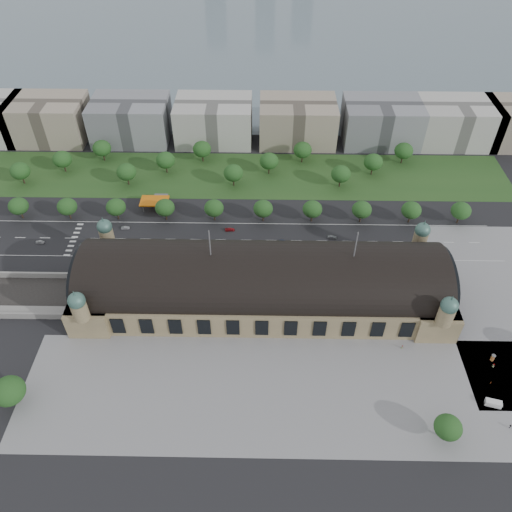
{
  "coord_description": "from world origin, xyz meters",
  "views": [
    {
      "loc": [
        -0.17,
        -140.63,
        155.47
      ],
      "look_at": [
        -2.76,
        11.92,
        14.0
      ],
      "focal_mm": 35.0,
      "sensor_mm": 36.0,
      "label": 1
    }
  ],
  "objects_px": {
    "parked_car_5": "(157,257)",
    "pedestrian_5": "(493,365)",
    "traffic_car_2": "(125,245)",
    "traffic_car_4": "(281,241)",
    "traffic_car_5": "(332,237)",
    "parked_car_4": "(173,258)",
    "bus_east": "(301,247)",
    "advertising_column": "(493,358)",
    "petrol_station": "(158,200)",
    "parked_car_0": "(95,256)",
    "bus_mid": "(270,254)",
    "traffic_car_0": "(40,242)",
    "bus_west": "(256,247)",
    "traffic_car_1": "(125,228)",
    "parked_car_3": "(183,263)",
    "parked_car_2": "(143,257)",
    "parked_car_6": "(173,257)",
    "traffic_car_3": "(230,229)",
    "van_east": "(492,403)",
    "pedestrian_1": "(491,383)",
    "parked_car_1": "(148,262)",
    "pedestrian_4": "(510,427)",
    "pedestrian_0": "(402,347)"
  },
  "relations": [
    {
      "from": "traffic_car_1",
      "to": "van_east",
      "type": "height_order",
      "value": "van_east"
    },
    {
      "from": "petrol_station",
      "to": "van_east",
      "type": "relative_size",
      "value": 2.43
    },
    {
      "from": "pedestrian_4",
      "to": "advertising_column",
      "type": "bearing_deg",
      "value": -131.66
    },
    {
      "from": "traffic_car_1",
      "to": "traffic_car_4",
      "type": "height_order",
      "value": "traffic_car_4"
    },
    {
      "from": "bus_east",
      "to": "advertising_column",
      "type": "relative_size",
      "value": 3.62
    },
    {
      "from": "traffic_car_1",
      "to": "advertising_column",
      "type": "distance_m",
      "value": 170.29
    },
    {
      "from": "parked_car_5",
      "to": "pedestrian_5",
      "type": "bearing_deg",
      "value": 36.85
    },
    {
      "from": "traffic_car_1",
      "to": "pedestrian_4",
      "type": "height_order",
      "value": "pedestrian_4"
    },
    {
      "from": "traffic_car_4",
      "to": "parked_car_6",
      "type": "bearing_deg",
      "value": -77.3
    },
    {
      "from": "traffic_car_2",
      "to": "traffic_car_4",
      "type": "xyz_separation_m",
      "value": [
        73.02,
        3.69,
        0.06
      ]
    },
    {
      "from": "traffic_car_0",
      "to": "bus_west",
      "type": "relative_size",
      "value": 0.33
    },
    {
      "from": "traffic_car_5",
      "to": "traffic_car_2",
      "type": "bearing_deg",
      "value": 100.87
    },
    {
      "from": "van_east",
      "to": "traffic_car_4",
      "type": "bearing_deg",
      "value": 144.61
    },
    {
      "from": "parked_car_4",
      "to": "bus_mid",
      "type": "height_order",
      "value": "bus_mid"
    },
    {
      "from": "parked_car_4",
      "to": "advertising_column",
      "type": "xyz_separation_m",
      "value": [
        126.86,
        -53.18,
        0.78
      ]
    },
    {
      "from": "parked_car_6",
      "to": "traffic_car_3",
      "type": "bearing_deg",
      "value": 107.42
    },
    {
      "from": "petrol_station",
      "to": "parked_car_3",
      "type": "xyz_separation_m",
      "value": [
        18.32,
        -44.28,
        -2.19
      ]
    },
    {
      "from": "bus_mid",
      "to": "traffic_car_3",
      "type": "bearing_deg",
      "value": 50.51
    },
    {
      "from": "traffic_car_2",
      "to": "bus_west",
      "type": "distance_m",
      "value": 61.48
    },
    {
      "from": "petrol_station",
      "to": "parked_car_5",
      "type": "distance_m",
      "value": 40.74
    },
    {
      "from": "parked_car_6",
      "to": "pedestrian_5",
      "type": "xyz_separation_m",
      "value": [
        126.36,
        -56.94,
        0.31
      ]
    },
    {
      "from": "parked_car_0",
      "to": "parked_car_3",
      "type": "xyz_separation_m",
      "value": [
        40.78,
        -4.0,
        -0.04
      ]
    },
    {
      "from": "traffic_car_1",
      "to": "parked_car_6",
      "type": "xyz_separation_m",
      "value": [
        26.27,
        -20.41,
        -0.01
      ]
    },
    {
      "from": "traffic_car_1",
      "to": "advertising_column",
      "type": "xyz_separation_m",
      "value": [
        153.23,
        -74.28,
        0.86
      ]
    },
    {
      "from": "pedestrian_0",
      "to": "pedestrian_4",
      "type": "height_order",
      "value": "pedestrian_0"
    },
    {
      "from": "pedestrian_0",
      "to": "parked_car_2",
      "type": "bearing_deg",
      "value": 159.13
    },
    {
      "from": "traffic_car_0",
      "to": "traffic_car_4",
      "type": "xyz_separation_m",
      "value": [
        113.78,
        2.44,
        -0.01
      ]
    },
    {
      "from": "parked_car_0",
      "to": "bus_mid",
      "type": "relative_size",
      "value": 0.43
    },
    {
      "from": "bus_west",
      "to": "pedestrian_5",
      "type": "xyz_separation_m",
      "value": [
        88.55,
        -63.2,
        -0.79
      ]
    },
    {
      "from": "traffic_car_2",
      "to": "parked_car_0",
      "type": "relative_size",
      "value": 0.96
    },
    {
      "from": "parked_car_5",
      "to": "pedestrian_1",
      "type": "distance_m",
      "value": 145.53
    },
    {
      "from": "bus_west",
      "to": "traffic_car_2",
      "type": "bearing_deg",
      "value": 85.39
    },
    {
      "from": "bus_east",
      "to": "advertising_column",
      "type": "xyz_separation_m",
      "value": [
        68.35,
        -60.87,
        0.05
      ]
    },
    {
      "from": "parked_car_0",
      "to": "parked_car_3",
      "type": "height_order",
      "value": "parked_car_0"
    },
    {
      "from": "bus_west",
      "to": "bus_mid",
      "type": "xyz_separation_m",
      "value": [
        6.23,
        -4.26,
        -0.16
      ]
    },
    {
      "from": "traffic_car_1",
      "to": "traffic_car_4",
      "type": "xyz_separation_m",
      "value": [
        75.66,
        -8.59,
        0.04
      ]
    },
    {
      "from": "traffic_car_4",
      "to": "parked_car_2",
      "type": "relative_size",
      "value": 0.94
    },
    {
      "from": "parked_car_3",
      "to": "parked_car_5",
      "type": "distance_m",
      "value": 13.33
    },
    {
      "from": "parked_car_4",
      "to": "pedestrian_4",
      "type": "height_order",
      "value": "pedestrian_4"
    },
    {
      "from": "traffic_car_4",
      "to": "parked_car_5",
      "type": "relative_size",
      "value": 0.86
    },
    {
      "from": "traffic_car_3",
      "to": "van_east",
      "type": "distance_m",
      "value": 133.41
    },
    {
      "from": "parked_car_2",
      "to": "parked_car_3",
      "type": "xyz_separation_m",
      "value": [
        18.89,
        -4.0,
        0.12
      ]
    },
    {
      "from": "parked_car_1",
      "to": "parked_car_4",
      "type": "distance_m",
      "value": 11.29
    },
    {
      "from": "traffic_car_5",
      "to": "parked_car_4",
      "type": "xyz_separation_m",
      "value": [
        -73.7,
        -15.77,
        0.05
      ]
    },
    {
      "from": "traffic_car_5",
      "to": "parked_car_0",
      "type": "distance_m",
      "value": 110.43
    },
    {
      "from": "traffic_car_3",
      "to": "pedestrian_4",
      "type": "height_order",
      "value": "pedestrian_4"
    },
    {
      "from": "traffic_car_0",
      "to": "bus_west",
      "type": "bearing_deg",
      "value": 95.12
    },
    {
      "from": "parked_car_5",
      "to": "parked_car_1",
      "type": "bearing_deg",
      "value": -68.42
    },
    {
      "from": "parked_car_5",
      "to": "pedestrian_0",
      "type": "xyz_separation_m",
      "value": [
        101.94,
        -49.04,
        0.2
      ]
    },
    {
      "from": "bus_west",
      "to": "pedestrian_5",
      "type": "relative_size",
      "value": 6.53
    }
  ]
}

